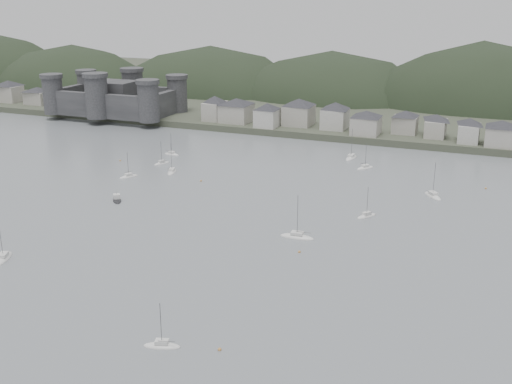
% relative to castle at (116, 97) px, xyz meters
% --- Properties ---
extents(ground, '(900.00, 900.00, 0.00)m').
position_rel_castle_xyz_m(ground, '(120.00, -179.80, -10.96)').
color(ground, slate).
rests_on(ground, ground).
extents(far_shore_land, '(900.00, 250.00, 3.00)m').
position_rel_castle_xyz_m(far_shore_land, '(120.00, 115.20, -9.46)').
color(far_shore_land, '#383D2D').
rests_on(far_shore_land, ground).
extents(forested_ridge, '(851.55, 103.94, 102.57)m').
position_rel_castle_xyz_m(forested_ridge, '(124.83, 89.60, -22.25)').
color(forested_ridge, black).
rests_on(forested_ridge, ground).
extents(castle, '(66.00, 43.00, 20.00)m').
position_rel_castle_xyz_m(castle, '(0.00, 0.00, 0.00)').
color(castle, '#2E2F31').
rests_on(castle, far_shore_land).
extents(waterfront_town, '(451.48, 28.46, 12.92)m').
position_rel_castle_xyz_m(waterfront_town, '(170.59, 3.54, -2.30)').
color(waterfront_town, '#A29D94').
rests_on(waterfront_town, far_shore_land).
extents(sailboat_lead, '(9.41, 3.28, 12.73)m').
position_rel_castle_xyz_m(sailboat_lead, '(137.98, -120.04, -10.79)').
color(sailboat_lead, silver).
rests_on(sailboat_lead, ground).
extents(moored_fleet, '(200.84, 174.69, 12.92)m').
position_rel_castle_xyz_m(moored_fleet, '(102.40, -121.99, -10.79)').
color(moored_fleet, silver).
rests_on(moored_fleet, ground).
extents(motor_launch_far, '(6.39, 7.01, 3.69)m').
position_rel_castle_xyz_m(motor_launch_far, '(76.08, -112.21, -10.67)').
color(motor_launch_far, black).
rests_on(motor_launch_far, ground).
extents(mooring_buoys, '(148.03, 133.82, 0.70)m').
position_rel_castle_xyz_m(mooring_buoys, '(105.63, -123.14, -10.81)').
color(mooring_buoys, '#C18640').
rests_on(mooring_buoys, ground).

